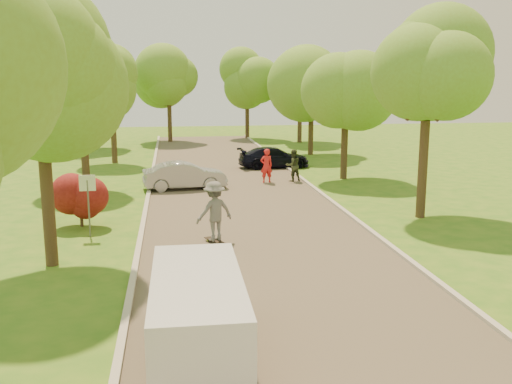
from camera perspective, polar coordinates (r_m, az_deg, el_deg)
ground at (r=16.99m, az=1.84°, el=-7.33°), size 100.00×100.00×0.00m
road at (r=24.61m, az=-1.48°, el=-1.41°), size 8.00×60.00×0.01m
curb_left at (r=24.45m, az=-10.95°, el=-1.57°), size 0.18×60.00×0.12m
curb_right at (r=25.40m, az=7.62°, el=-0.98°), size 0.18×60.00×0.12m
street_sign at (r=20.41m, az=-16.47°, el=-0.06°), size 0.55×0.06×2.17m
red_shrub at (r=22.03m, az=-17.16°, el=-0.52°), size 1.70×1.70×1.95m
tree_l_mida at (r=17.17m, az=-20.17°, el=9.79°), size 4.71×4.60×7.39m
tree_l_midb at (r=28.12m, az=-16.68°, el=9.14°), size 4.30×4.20×6.62m
tree_l_far at (r=37.99m, az=-13.99°, el=11.06°), size 4.92×4.80×7.79m
tree_r_mida at (r=23.07m, az=17.34°, el=11.09°), size 5.13×5.00×7.95m
tree_r_midb at (r=31.31m, az=9.34°, el=10.18°), size 4.51×4.40×7.01m
tree_r_far at (r=41.10m, az=5.93°, el=11.83°), size 5.33×5.20×8.34m
tree_bg_a at (r=46.20m, az=-16.06°, el=10.76°), size 5.12×5.00×7.72m
tree_bg_b at (r=49.11m, az=4.72°, el=11.42°), size 5.12×5.00×7.95m
tree_bg_c at (r=49.83m, az=-8.48°, el=10.74°), size 4.92×4.80×7.33m
tree_bg_d at (r=52.32m, az=-0.65°, el=11.21°), size 5.12×5.00×7.72m
minivan at (r=11.45m, az=-5.88°, el=-12.13°), size 1.83×4.52×1.68m
silver_sedan at (r=28.51m, az=-7.14°, el=1.64°), size 4.23×1.87×1.35m
dark_sedan at (r=35.11m, az=1.79°, el=3.47°), size 4.48×2.11×1.26m
longboard at (r=19.09m, az=-4.13°, el=-4.88°), size 0.68×1.05×0.12m
skateboarder at (r=18.83m, az=-4.17°, el=-1.92°), size 1.48×1.20×1.99m
person_striped at (r=29.98m, az=1.04°, el=2.63°), size 0.71×0.52×1.79m
person_olive at (r=30.40m, az=3.73°, el=2.65°), size 0.96×0.83×1.71m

